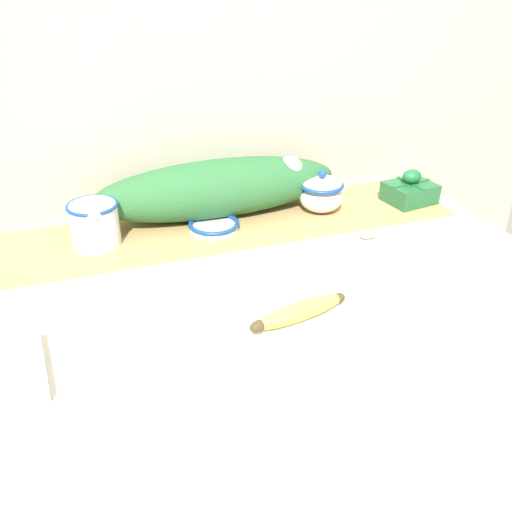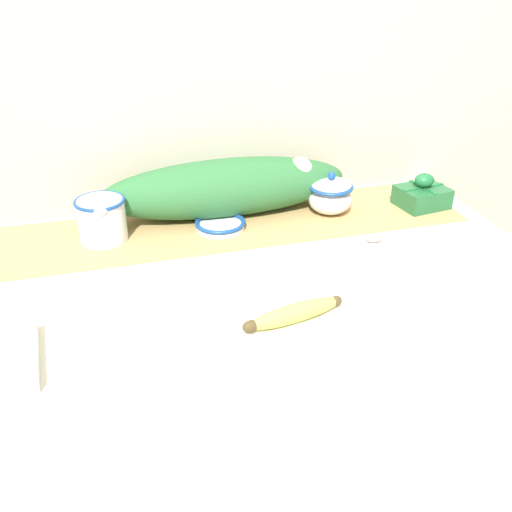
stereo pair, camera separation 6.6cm
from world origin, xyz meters
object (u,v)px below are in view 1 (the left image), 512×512
spoon (363,237)px  banana (299,312)px  sugar_bowl (321,193)px  gift_box (410,191)px  small_dish (214,225)px  cream_pitcher (94,222)px

spoon → banana: bearing=-137.6°
spoon → sugar_bowl: bearing=99.2°
banana → gift_box: gift_box is taller
banana → spoon: (0.27, 0.25, -0.01)m
small_dish → spoon: size_ratio=0.66×
small_dish → gift_box: size_ratio=0.92×
small_dish → banana: 0.40m
cream_pitcher → spoon: cream_pitcher is taller
small_dish → gift_box: (0.52, -0.01, 0.02)m
sugar_bowl → banana: bearing=-119.7°
sugar_bowl → spoon: sugar_bowl is taller
cream_pitcher → gift_box: 0.79m
sugar_bowl → spoon: 0.18m
cream_pitcher → sugar_bowl: 0.55m
sugar_bowl → banana: (-0.24, -0.41, -0.03)m
banana → spoon: 0.36m
banana → gift_box: (0.48, 0.39, 0.02)m
cream_pitcher → banana: cream_pitcher is taller
spoon → cream_pitcher: bearing=163.1°
gift_box → cream_pitcher: bearing=178.1°
banana → cream_pitcher: bearing=126.6°
small_dish → banana: (0.04, -0.40, 0.00)m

